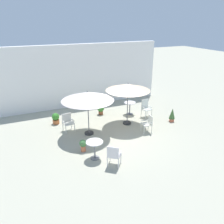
{
  "coord_description": "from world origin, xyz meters",
  "views": [
    {
      "loc": [
        -4.14,
        -9.05,
        5.15
      ],
      "look_at": [
        0.0,
        0.13,
        1.08
      ],
      "focal_mm": 36.82,
      "sensor_mm": 36.0,
      "label": 1
    }
  ],
  "objects_px": {
    "cafe_table_1": "(130,106)",
    "potted_plant_1": "(83,145)",
    "cafe_table_0": "(95,147)",
    "potted_plant_0": "(101,110)",
    "patio_chair_1": "(148,123)",
    "patio_umbrella_1": "(128,88)",
    "patio_chair_3": "(146,107)",
    "patio_umbrella_0": "(88,97)",
    "potted_plant_2": "(56,118)",
    "patio_chair_0": "(68,121)",
    "potted_plant_3": "(172,115)",
    "patio_chair_2": "(114,154)"
  },
  "relations": [
    {
      "from": "patio_umbrella_0",
      "to": "cafe_table_1",
      "type": "height_order",
      "value": "patio_umbrella_0"
    },
    {
      "from": "patio_chair_2",
      "to": "potted_plant_3",
      "type": "distance_m",
      "value": 5.17
    },
    {
      "from": "cafe_table_1",
      "to": "patio_chair_2",
      "type": "distance_m",
      "value": 5.23
    },
    {
      "from": "patio_chair_1",
      "to": "potted_plant_1",
      "type": "xyz_separation_m",
      "value": [
        -3.43,
        -0.42,
        -0.19
      ]
    },
    {
      "from": "patio_chair_0",
      "to": "potted_plant_3",
      "type": "xyz_separation_m",
      "value": [
        5.38,
        -1.25,
        -0.1
      ]
    },
    {
      "from": "patio_chair_3",
      "to": "potted_plant_1",
      "type": "bearing_deg",
      "value": -154.18
    },
    {
      "from": "patio_umbrella_0",
      "to": "potted_plant_3",
      "type": "distance_m",
      "value": 4.82
    },
    {
      "from": "cafe_table_1",
      "to": "potted_plant_2",
      "type": "bearing_deg",
      "value": 174.14
    },
    {
      "from": "patio_chair_0",
      "to": "potted_plant_1",
      "type": "bearing_deg",
      "value": -87.67
    },
    {
      "from": "potted_plant_2",
      "to": "potted_plant_0",
      "type": "bearing_deg",
      "value": 4.75
    },
    {
      "from": "cafe_table_1",
      "to": "potted_plant_1",
      "type": "height_order",
      "value": "cafe_table_1"
    },
    {
      "from": "patio_umbrella_1",
      "to": "patio_chair_0",
      "type": "bearing_deg",
      "value": 170.67
    },
    {
      "from": "cafe_table_0",
      "to": "potted_plant_0",
      "type": "xyz_separation_m",
      "value": [
        1.9,
        4.16,
        -0.22
      ]
    },
    {
      "from": "patio_umbrella_0",
      "to": "potted_plant_3",
      "type": "relative_size",
      "value": 3.2
    },
    {
      "from": "patio_chair_0",
      "to": "patio_chair_3",
      "type": "xyz_separation_m",
      "value": [
        4.46,
        -0.07,
        0.07
      ]
    },
    {
      "from": "potted_plant_3",
      "to": "potted_plant_2",
      "type": "bearing_deg",
      "value": 158.26
    },
    {
      "from": "patio_chair_0",
      "to": "patio_chair_1",
      "type": "distance_m",
      "value": 3.94
    },
    {
      "from": "potted_plant_0",
      "to": "patio_chair_2",
      "type": "bearing_deg",
      "value": -106.26
    },
    {
      "from": "patio_chair_3",
      "to": "potted_plant_0",
      "type": "xyz_separation_m",
      "value": [
        -2.21,
        1.34,
        -0.27
      ]
    },
    {
      "from": "patio_umbrella_0",
      "to": "potted_plant_2",
      "type": "bearing_deg",
      "value": 123.53
    },
    {
      "from": "potted_plant_1",
      "to": "patio_chair_2",
      "type": "bearing_deg",
      "value": -64.12
    },
    {
      "from": "patio_umbrella_1",
      "to": "potted_plant_3",
      "type": "height_order",
      "value": "patio_umbrella_1"
    },
    {
      "from": "patio_chair_0",
      "to": "patio_chair_3",
      "type": "relative_size",
      "value": 0.87
    },
    {
      "from": "patio_chair_1",
      "to": "potted_plant_0",
      "type": "bearing_deg",
      "value": 112.74
    },
    {
      "from": "patio_chair_1",
      "to": "patio_chair_2",
      "type": "height_order",
      "value": "patio_chair_2"
    },
    {
      "from": "potted_plant_0",
      "to": "cafe_table_1",
      "type": "bearing_deg",
      "value": -22.66
    },
    {
      "from": "potted_plant_1",
      "to": "potted_plant_3",
      "type": "xyz_separation_m",
      "value": [
        5.29,
        0.93,
        0.1
      ]
    },
    {
      "from": "cafe_table_0",
      "to": "potted_plant_3",
      "type": "relative_size",
      "value": 1.0
    },
    {
      "from": "patio_chair_2",
      "to": "potted_plant_1",
      "type": "height_order",
      "value": "patio_chair_2"
    },
    {
      "from": "potted_plant_1",
      "to": "potted_plant_0",
      "type": "bearing_deg",
      "value": 57.97
    },
    {
      "from": "patio_umbrella_1",
      "to": "patio_chair_3",
      "type": "height_order",
      "value": "patio_umbrella_1"
    },
    {
      "from": "potted_plant_1",
      "to": "potted_plant_3",
      "type": "height_order",
      "value": "potted_plant_3"
    },
    {
      "from": "patio_umbrella_1",
      "to": "patio_umbrella_0",
      "type": "bearing_deg",
      "value": -172.89
    },
    {
      "from": "patio_chair_0",
      "to": "potted_plant_0",
      "type": "height_order",
      "value": "patio_chair_0"
    },
    {
      "from": "cafe_table_0",
      "to": "patio_umbrella_0",
      "type": "bearing_deg",
      "value": 77.2
    },
    {
      "from": "cafe_table_0",
      "to": "patio_chair_3",
      "type": "xyz_separation_m",
      "value": [
        4.11,
        2.82,
        0.05
      ]
    },
    {
      "from": "patio_chair_0",
      "to": "potted_plant_3",
      "type": "height_order",
      "value": "patio_chair_0"
    },
    {
      "from": "cafe_table_0",
      "to": "cafe_table_1",
      "type": "xyz_separation_m",
      "value": [
        3.46,
        3.51,
        -0.02
      ]
    },
    {
      "from": "potted_plant_1",
      "to": "patio_umbrella_1",
      "type": "bearing_deg",
      "value": 29.57
    },
    {
      "from": "patio_umbrella_0",
      "to": "patio_chair_0",
      "type": "xyz_separation_m",
      "value": [
        -0.82,
        0.78,
        -1.4
      ]
    },
    {
      "from": "cafe_table_1",
      "to": "patio_chair_3",
      "type": "height_order",
      "value": "patio_chair_3"
    },
    {
      "from": "potted_plant_0",
      "to": "potted_plant_1",
      "type": "bearing_deg",
      "value": -122.03
    },
    {
      "from": "patio_chair_1",
      "to": "patio_chair_2",
      "type": "distance_m",
      "value": 3.31
    },
    {
      "from": "potted_plant_0",
      "to": "potted_plant_2",
      "type": "bearing_deg",
      "value": -175.25
    },
    {
      "from": "potted_plant_1",
      "to": "potted_plant_3",
      "type": "relative_size",
      "value": 0.7
    },
    {
      "from": "potted_plant_2",
      "to": "patio_chair_1",
      "type": "bearing_deg",
      "value": -35.74
    },
    {
      "from": "patio_chair_3",
      "to": "potted_plant_2",
      "type": "xyz_separation_m",
      "value": [
        -4.85,
        1.12,
        -0.27
      ]
    },
    {
      "from": "patio_umbrella_0",
      "to": "patio_chair_3",
      "type": "relative_size",
      "value": 2.42
    },
    {
      "from": "patio_chair_3",
      "to": "potted_plant_3",
      "type": "xyz_separation_m",
      "value": [
        0.93,
        -1.18,
        -0.17
      ]
    },
    {
      "from": "patio_chair_0",
      "to": "patio_chair_1",
      "type": "bearing_deg",
      "value": -26.54
    }
  ]
}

